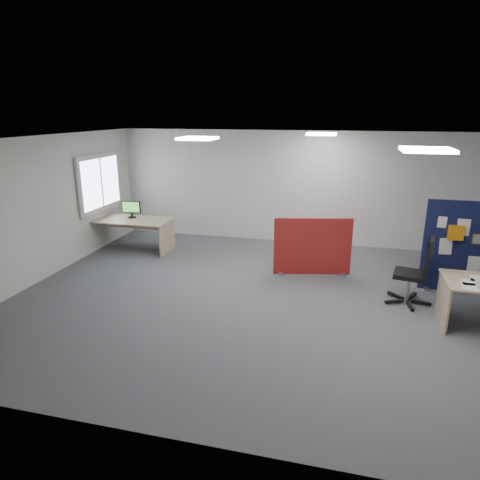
% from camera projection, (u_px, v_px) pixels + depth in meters
% --- Properties ---
extents(floor, '(9.00, 9.00, 0.00)m').
position_uv_depth(floor, '(274.00, 299.00, 7.40)').
color(floor, '#56585E').
rests_on(floor, ground).
extents(ceiling, '(9.00, 7.00, 0.02)m').
position_uv_depth(ceiling, '(278.00, 140.00, 6.62)').
color(ceiling, white).
rests_on(ceiling, wall_back).
extents(wall_back, '(9.00, 0.02, 2.70)m').
position_uv_depth(wall_back, '(300.00, 188.00, 10.26)').
color(wall_back, silver).
rests_on(wall_back, floor).
extents(wall_front, '(9.00, 0.02, 2.70)m').
position_uv_depth(wall_front, '(211.00, 322.00, 3.76)').
color(wall_front, silver).
rests_on(wall_front, floor).
extents(wall_left, '(0.02, 7.00, 2.70)m').
position_uv_depth(wall_left, '(40.00, 209.00, 8.05)').
color(wall_left, silver).
rests_on(wall_left, floor).
extents(window, '(0.06, 1.70, 1.30)m').
position_uv_depth(window, '(100.00, 182.00, 9.84)').
color(window, white).
rests_on(window, wall_left).
extents(ceiling_lights, '(4.10, 4.10, 0.04)m').
position_uv_depth(ceiling_lights, '(304.00, 139.00, 7.17)').
color(ceiling_lights, white).
rests_on(ceiling_lights, ceiling).
extents(red_divider, '(1.50, 0.39, 1.14)m').
position_uv_depth(red_divider, '(312.00, 247.00, 8.40)').
color(red_divider, maroon).
rests_on(red_divider, floor).
extents(second_desk, '(1.78, 0.89, 0.73)m').
position_uv_depth(second_desk, '(133.00, 226.00, 9.94)').
color(second_desk, tan).
rests_on(second_desk, floor).
extents(monitor_second, '(0.44, 0.20, 0.40)m').
position_uv_depth(monitor_second, '(131.00, 209.00, 9.95)').
color(monitor_second, black).
rests_on(monitor_second, second_desk).
extents(office_chair, '(0.76, 0.76, 1.15)m').
position_uv_depth(office_chair, '(418.00, 267.00, 7.04)').
color(office_chair, black).
rests_on(office_chair, floor).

